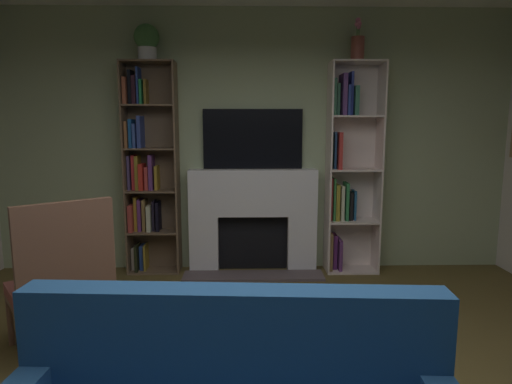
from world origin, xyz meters
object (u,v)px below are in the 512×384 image
Objects in this scene: coffee_table at (232,357)px; bookshelf_right at (347,170)px; fireplace at (253,218)px; armchair at (62,279)px; tv at (253,139)px; bookshelf_left at (147,171)px; potted_plant at (147,41)px; vase_with_flowers at (358,46)px.

bookshelf_right is at bearing 64.64° from coffee_table.
fireplace is 2.25m from armchair.
armchair reaches higher than coffee_table.
bookshelf_right reaches higher than coffee_table.
tv is 2.84m from coffee_table.
potted_plant is at bearing -38.54° from bookshelf_left.
potted_plant is (0.06, -0.05, 1.37)m from bookshelf_left.
bookshelf_left is at bearing 141.46° from potted_plant.
bookshelf_left is at bearing 83.00° from armchair.
potted_plant is 0.53× the size of coffee_table.
tv reaches higher than fireplace.
fireplace is 2.15m from vase_with_flowers.
armchair is at bearing -145.06° from vase_with_flowers.
tv reaches higher than coffee_table.
fireplace is at bearing 177.96° from vase_with_flowers.
coffee_table is at bearing -31.15° from armchair.
tv is at bearing 6.21° from potted_plant.
vase_with_flowers is (2.21, 0.00, -0.05)m from potted_plant.
potted_plant is at bearing 110.94° from coffee_table.
armchair is (-1.38, -1.86, -0.93)m from tv.
bookshelf_left reaches higher than fireplace.
bookshelf_right is at bearing 0.94° from potted_plant.
tv is at bearing 3.48° from bookshelf_left.
vase_with_flowers is at bearing -28.68° from bookshelf_right.
bookshelf_right is (1.04, -0.00, 0.54)m from fireplace.
coffee_table is at bearing -116.86° from vase_with_flowers.
fireplace is 1.35× the size of armchair.
bookshelf_right is 3.27× the size of coffee_table.
fireplace is 2.54m from coffee_table.
fireplace is at bearing 2.06° from potted_plant.
tv is 1.56× the size of coffee_table.
coffee_table is at bearing -93.38° from tv.
vase_with_flowers is 3.58m from armchair.
armchair is (-0.28, -1.74, -1.95)m from potted_plant.
armchair is (-0.22, -1.79, -0.58)m from bookshelf_left.
bookshelf_right reaches higher than armchair.
vase_with_flowers reaches higher than fireplace.
potted_plant reaches higher than coffee_table.
armchair is at bearing -97.00° from bookshelf_left.
bookshelf_left is at bearing -176.52° from tv.
tv is at bearing 53.31° from armchair.
coffee_table is (1.01, -2.53, -0.77)m from bookshelf_left.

